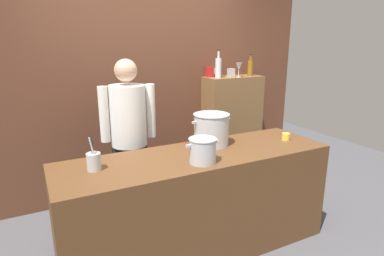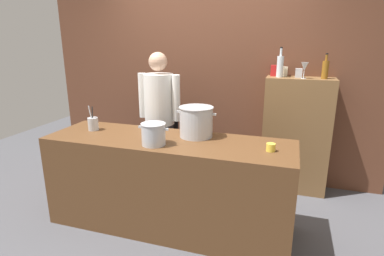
{
  "view_description": "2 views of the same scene",
  "coord_description": "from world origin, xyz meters",
  "px_view_note": "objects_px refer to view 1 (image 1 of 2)",
  "views": [
    {
      "loc": [
        -1.21,
        -2.24,
        1.82
      ],
      "look_at": [
        0.17,
        0.44,
        1.0
      ],
      "focal_mm": 30.22,
      "sensor_mm": 36.0,
      "label": 1
    },
    {
      "loc": [
        1.06,
        -2.55,
        1.8
      ],
      "look_at": [
        0.12,
        0.37,
        0.92
      ],
      "focal_mm": 29.08,
      "sensor_mm": 36.0,
      "label": 2
    }
  ],
  "objects_px": {
    "stockpot_large": "(211,130)",
    "wine_bottle_clear": "(218,67)",
    "utensil_crock": "(94,161)",
    "wine_glass_short": "(239,67)",
    "spice_tin_red": "(209,72)",
    "stockpot_small": "(203,151)",
    "chef": "(129,132)",
    "butter_jar": "(286,137)",
    "spice_tin_silver": "(231,73)",
    "spice_tin_cream": "(217,72)",
    "wine_bottle_amber": "(250,68)"
  },
  "relations": [
    {
      "from": "wine_glass_short",
      "to": "stockpot_large",
      "type": "bearing_deg",
      "value": -135.1
    },
    {
      "from": "wine_bottle_clear",
      "to": "wine_glass_short",
      "type": "xyz_separation_m",
      "value": [
        0.26,
        -0.06,
        0.0
      ]
    },
    {
      "from": "spice_tin_red",
      "to": "spice_tin_cream",
      "type": "bearing_deg",
      "value": 8.19
    },
    {
      "from": "utensil_crock",
      "to": "spice_tin_red",
      "type": "height_order",
      "value": "spice_tin_red"
    },
    {
      "from": "stockpot_small",
      "to": "wine_bottle_clear",
      "type": "relative_size",
      "value": 0.84
    },
    {
      "from": "stockpot_large",
      "to": "utensil_crock",
      "type": "distance_m",
      "value": 1.07
    },
    {
      "from": "stockpot_large",
      "to": "spice_tin_cream",
      "type": "distance_m",
      "value": 1.39
    },
    {
      "from": "wine_bottle_clear",
      "to": "chef",
      "type": "bearing_deg",
      "value": -159.64
    },
    {
      "from": "stockpot_small",
      "to": "butter_jar",
      "type": "bearing_deg",
      "value": 8.58
    },
    {
      "from": "stockpot_large",
      "to": "spice_tin_cream",
      "type": "xyz_separation_m",
      "value": [
        0.73,
        1.12,
        0.39
      ]
    },
    {
      "from": "stockpot_large",
      "to": "wine_bottle_clear",
      "type": "relative_size",
      "value": 1.15
    },
    {
      "from": "stockpot_small",
      "to": "chef",
      "type": "bearing_deg",
      "value": 110.37
    },
    {
      "from": "butter_jar",
      "to": "utensil_crock",
      "type": "bearing_deg",
      "value": 177.45
    },
    {
      "from": "butter_jar",
      "to": "spice_tin_silver",
      "type": "distance_m",
      "value": 1.34
    },
    {
      "from": "chef",
      "to": "spice_tin_cream",
      "type": "xyz_separation_m",
      "value": [
        1.34,
        0.59,
        0.47
      ]
    },
    {
      "from": "stockpot_small",
      "to": "stockpot_large",
      "type": "bearing_deg",
      "value": 50.88
    },
    {
      "from": "wine_glass_short",
      "to": "spice_tin_silver",
      "type": "distance_m",
      "value": 0.13
    },
    {
      "from": "stockpot_small",
      "to": "wine_glass_short",
      "type": "relative_size",
      "value": 1.59
    },
    {
      "from": "stockpot_large",
      "to": "spice_tin_red",
      "type": "bearing_deg",
      "value": 60.73
    },
    {
      "from": "butter_jar",
      "to": "chef",
      "type": "bearing_deg",
      "value": 151.19
    },
    {
      "from": "chef",
      "to": "butter_jar",
      "type": "bearing_deg",
      "value": 156.84
    },
    {
      "from": "stockpot_large",
      "to": "spice_tin_silver",
      "type": "xyz_separation_m",
      "value": [
        0.89,
        1.04,
        0.38
      ]
    },
    {
      "from": "butter_jar",
      "to": "wine_glass_short",
      "type": "bearing_deg",
      "value": 78.27
    },
    {
      "from": "stockpot_small",
      "to": "spice_tin_silver",
      "type": "bearing_deg",
      "value": 49.59
    },
    {
      "from": "wine_glass_short",
      "to": "spice_tin_red",
      "type": "relative_size",
      "value": 1.4
    },
    {
      "from": "wine_bottle_clear",
      "to": "spice_tin_silver",
      "type": "xyz_separation_m",
      "value": [
        0.21,
        0.03,
        -0.08
      ]
    },
    {
      "from": "spice_tin_red",
      "to": "butter_jar",
      "type": "bearing_deg",
      "value": -85.96
    },
    {
      "from": "wine_bottle_clear",
      "to": "spice_tin_cream",
      "type": "xyz_separation_m",
      "value": [
        0.05,
        0.11,
        -0.07
      ]
    },
    {
      "from": "stockpot_large",
      "to": "spice_tin_red",
      "type": "xyz_separation_m",
      "value": [
        0.62,
        1.1,
        0.39
      ]
    },
    {
      "from": "butter_jar",
      "to": "wine_bottle_amber",
      "type": "xyz_separation_m",
      "value": [
        0.45,
        1.2,
        0.55
      ]
    },
    {
      "from": "utensil_crock",
      "to": "wine_glass_short",
      "type": "relative_size",
      "value": 1.46
    },
    {
      "from": "wine_bottle_clear",
      "to": "stockpot_large",
      "type": "bearing_deg",
      "value": -124.27
    },
    {
      "from": "spice_tin_cream",
      "to": "spice_tin_red",
      "type": "distance_m",
      "value": 0.12
    },
    {
      "from": "butter_jar",
      "to": "wine_bottle_clear",
      "type": "xyz_separation_m",
      "value": [
        -0.02,
        1.21,
        0.57
      ]
    },
    {
      "from": "stockpot_small",
      "to": "wine_bottle_clear",
      "type": "xyz_separation_m",
      "value": [
        0.97,
        1.36,
        0.5
      ]
    },
    {
      "from": "spice_tin_silver",
      "to": "spice_tin_cream",
      "type": "height_order",
      "value": "spice_tin_cream"
    },
    {
      "from": "wine_bottle_amber",
      "to": "stockpot_large",
      "type": "bearing_deg",
      "value": -139.42
    },
    {
      "from": "chef",
      "to": "spice_tin_cream",
      "type": "relative_size",
      "value": 15.21
    },
    {
      "from": "wine_glass_short",
      "to": "spice_tin_cream",
      "type": "height_order",
      "value": "wine_glass_short"
    },
    {
      "from": "chef",
      "to": "utensil_crock",
      "type": "relative_size",
      "value": 6.42
    },
    {
      "from": "wine_glass_short",
      "to": "spice_tin_red",
      "type": "distance_m",
      "value": 0.37
    },
    {
      "from": "wine_glass_short",
      "to": "spice_tin_red",
      "type": "bearing_deg",
      "value": 154.23
    },
    {
      "from": "utensil_crock",
      "to": "wine_bottle_clear",
      "type": "bearing_deg",
      "value": 32.79
    },
    {
      "from": "stockpot_large",
      "to": "chef",
      "type": "bearing_deg",
      "value": 139.11
    },
    {
      "from": "wine_bottle_amber",
      "to": "stockpot_small",
      "type": "bearing_deg",
      "value": -137.09
    },
    {
      "from": "stockpot_small",
      "to": "wine_bottle_clear",
      "type": "bearing_deg",
      "value": 54.43
    },
    {
      "from": "stockpot_small",
      "to": "spice_tin_red",
      "type": "relative_size",
      "value": 2.22
    },
    {
      "from": "chef",
      "to": "utensil_crock",
      "type": "xyz_separation_m",
      "value": [
        -0.45,
        -0.65,
        0.0
      ]
    },
    {
      "from": "wine_bottle_amber",
      "to": "spice_tin_silver",
      "type": "distance_m",
      "value": 0.28
    },
    {
      "from": "wine_bottle_clear",
      "to": "spice_tin_red",
      "type": "bearing_deg",
      "value": 125.27
    }
  ]
}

